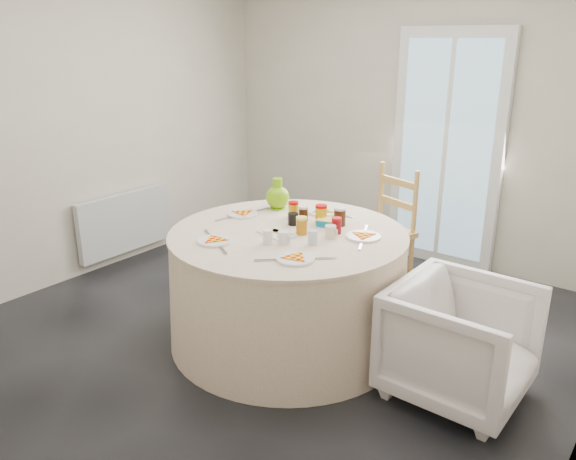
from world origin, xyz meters
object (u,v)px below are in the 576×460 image
Objects in this scene: radiator at (126,222)px; armchair at (461,336)px; wooden_chair at (379,235)px; table at (288,289)px; green_pitcher at (278,198)px.

armchair is (3.27, -0.18, 0.01)m from radiator.
wooden_chair reaches higher than armchair.
green_pitcher is (-0.39, 0.38, 0.49)m from table.
table is at bearing -61.94° from green_pitcher.
table is 1.58× the size of wooden_chair.
wooden_chair reaches higher than table.
armchair is at bearing -3.13° from radiator.
armchair is 1.68m from green_pitcher.
radiator is 2.09m from table.
wooden_chair reaches higher than green_pitcher.
green_pitcher is (-0.48, -0.73, 0.40)m from wooden_chair.
table is at bearing 94.42° from armchair.
green_pitcher is at bearing -104.34° from wooden_chair.
wooden_chair is 4.56× the size of green_pitcher.
wooden_chair is at bearing 39.17° from green_pitcher.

